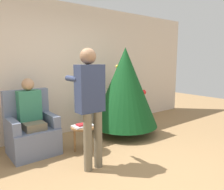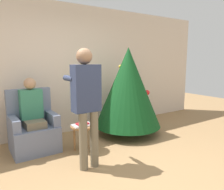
{
  "view_description": "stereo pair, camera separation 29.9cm",
  "coord_description": "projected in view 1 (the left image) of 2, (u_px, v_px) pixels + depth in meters",
  "views": [
    {
      "loc": [
        -1.87,
        -1.98,
        1.55
      ],
      "look_at": [
        0.43,
        0.94,
        0.95
      ],
      "focal_mm": 35.0,
      "sensor_mm": 36.0,
      "label": 1
    },
    {
      "loc": [
        -1.63,
        -2.15,
        1.55
      ],
      "look_at": [
        0.43,
        0.94,
        0.95
      ],
      "focal_mm": 35.0,
      "sensor_mm": 36.0,
      "label": 2
    }
  ],
  "objects": [
    {
      "name": "ground_plane",
      "position": [
        130.0,
        177.0,
        2.92
      ],
      "size": [
        14.0,
        14.0,
        0.0
      ],
      "primitive_type": "plane",
      "color": "#99754C"
    },
    {
      "name": "wall_back",
      "position": [
        56.0,
        70.0,
        4.44
      ],
      "size": [
        8.0,
        0.06,
        2.7
      ],
      "color": "beige",
      "rests_on": "ground_plane"
    },
    {
      "name": "christmas_tree",
      "position": [
        125.0,
        87.0,
        4.52
      ],
      "size": [
        1.37,
        1.37,
        1.81
      ],
      "color": "brown",
      "rests_on": "ground_plane"
    },
    {
      "name": "armchair",
      "position": [
        32.0,
        132.0,
        3.65
      ],
      "size": [
        0.74,
        0.67,
        1.05
      ],
      "color": "slate",
      "rests_on": "ground_plane"
    },
    {
      "name": "person_seated",
      "position": [
        31.0,
        113.0,
        3.57
      ],
      "size": [
        0.36,
        0.46,
        1.26
      ],
      "color": "#6B604C",
      "rests_on": "ground_plane"
    },
    {
      "name": "person_standing",
      "position": [
        90.0,
        98.0,
        3.04
      ],
      "size": [
        0.41,
        0.57,
        1.72
      ],
      "color": "#6B604C",
      "rests_on": "ground_plane"
    },
    {
      "name": "side_stool",
      "position": [
        83.0,
        130.0,
        3.69
      ],
      "size": [
        0.41,
        0.41,
        0.45
      ],
      "color": "olive",
      "rests_on": "ground_plane"
    },
    {
      "name": "laptop",
      "position": [
        83.0,
        126.0,
        3.68
      ],
      "size": [
        0.34,
        0.23,
        0.02
      ],
      "color": "silver",
      "rests_on": "side_stool"
    },
    {
      "name": "book",
      "position": [
        83.0,
        124.0,
        3.68
      ],
      "size": [
        0.2,
        0.13,
        0.02
      ],
      "color": "#B21E23",
      "rests_on": "laptop"
    }
  ]
}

